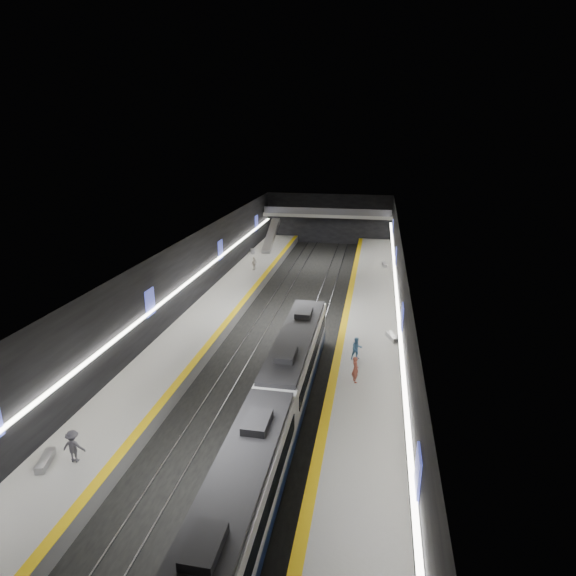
% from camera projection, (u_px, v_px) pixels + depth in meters
% --- Properties ---
extents(ground, '(70.00, 70.00, 0.00)m').
position_uv_depth(ground, '(289.00, 325.00, 45.88)').
color(ground, black).
rests_on(ground, ground).
extents(ceiling, '(20.00, 70.00, 0.04)m').
position_uv_depth(ceiling, '(289.00, 243.00, 43.36)').
color(ceiling, beige).
rests_on(ceiling, wall_left).
extents(wall_left, '(0.04, 70.00, 8.00)m').
position_uv_depth(wall_left, '(187.00, 279.00, 46.37)').
color(wall_left, black).
rests_on(wall_left, ground).
extents(wall_right, '(0.04, 70.00, 8.00)m').
position_uv_depth(wall_right, '(399.00, 291.00, 42.87)').
color(wall_right, black).
rests_on(wall_right, ground).
extents(wall_back, '(20.00, 0.04, 8.00)m').
position_uv_depth(wall_back, '(329.00, 219.00, 77.27)').
color(wall_back, black).
rests_on(wall_back, ground).
extents(platform_left, '(5.00, 70.00, 1.00)m').
position_uv_depth(platform_left, '(214.00, 315.00, 47.04)').
color(platform_left, slate).
rests_on(platform_left, ground).
extents(tile_surface_left, '(5.00, 70.00, 0.02)m').
position_uv_depth(tile_surface_left, '(213.00, 310.00, 46.88)').
color(tile_surface_left, '#9F9F9A').
rests_on(tile_surface_left, platform_left).
extents(tactile_strip_left, '(0.60, 70.00, 0.02)m').
position_uv_depth(tactile_strip_left, '(235.00, 311.00, 46.49)').
color(tactile_strip_left, yellow).
rests_on(tactile_strip_left, platform_left).
extents(platform_right, '(5.00, 70.00, 1.00)m').
position_uv_depth(platform_right, '(369.00, 326.00, 44.41)').
color(platform_right, slate).
rests_on(platform_right, ground).
extents(tile_surface_right, '(5.00, 70.00, 0.02)m').
position_uv_depth(tile_surface_right, '(369.00, 321.00, 44.25)').
color(tile_surface_right, '#9F9F9A').
rests_on(tile_surface_right, platform_right).
extents(tactile_strip_right, '(0.60, 70.00, 0.02)m').
position_uv_depth(tactile_strip_right, '(345.00, 319.00, 44.64)').
color(tactile_strip_right, yellow).
rests_on(tactile_strip_right, platform_right).
extents(rails, '(6.52, 70.00, 0.12)m').
position_uv_depth(rails, '(289.00, 324.00, 45.86)').
color(rails, gray).
rests_on(rails, ground).
extents(train, '(2.69, 30.05, 3.60)m').
position_uv_depth(train, '(274.00, 414.00, 27.67)').
color(train, '#0F1A37').
rests_on(train, ground).
extents(ad_posters, '(19.94, 53.50, 2.20)m').
position_uv_depth(ad_posters, '(291.00, 277.00, 45.40)').
color(ad_posters, '#4048C0').
rests_on(ad_posters, wall_left).
extents(cove_light_left, '(0.25, 68.60, 0.12)m').
position_uv_depth(cove_light_left, '(189.00, 281.00, 46.40)').
color(cove_light_left, white).
rests_on(cove_light_left, wall_left).
extents(cove_light_right, '(0.25, 68.60, 0.12)m').
position_uv_depth(cove_light_right, '(397.00, 293.00, 42.97)').
color(cove_light_right, white).
rests_on(cove_light_right, wall_right).
extents(mezzanine_bridge, '(20.00, 3.00, 1.50)m').
position_uv_depth(mezzanine_bridge, '(327.00, 215.00, 75.01)').
color(mezzanine_bridge, gray).
rests_on(mezzanine_bridge, wall_left).
extents(escalator, '(1.20, 7.50, 3.92)m').
position_uv_depth(escalator, '(271.00, 235.00, 70.53)').
color(escalator, '#99999E').
rests_on(escalator, platform_left).
extents(bench_left_near, '(0.96, 1.81, 0.43)m').
position_uv_depth(bench_left_near, '(45.00, 461.00, 25.26)').
color(bench_left_near, '#99999E').
rests_on(bench_left_near, platform_left).
extents(bench_left_far, '(1.02, 1.85, 0.44)m').
position_uv_depth(bench_left_far, '(252.00, 251.00, 68.34)').
color(bench_left_far, '#99999E').
rests_on(bench_left_far, platform_left).
extents(bench_right_near, '(1.10, 1.84, 0.43)m').
position_uv_depth(bench_right_near, '(392.00, 337.00, 40.25)').
color(bench_right_near, '#99999E').
rests_on(bench_right_near, platform_right).
extents(bench_right_far, '(0.66, 1.74, 0.41)m').
position_uv_depth(bench_right_far, '(384.00, 264.00, 61.77)').
color(bench_right_far, '#99999E').
rests_on(bench_right_far, platform_right).
extents(passenger_right_a, '(0.70, 0.82, 1.91)m').
position_uv_depth(passenger_right_a, '(355.00, 370.00, 33.27)').
color(passenger_right_a, '#AD5240').
rests_on(passenger_right_a, platform_right).
extents(passenger_right_b, '(1.06, 0.96, 1.78)m').
position_uv_depth(passenger_right_b, '(357.00, 349.00, 36.57)').
color(passenger_right_b, teal).
rests_on(passenger_right_b, platform_right).
extents(passenger_left_a, '(0.75, 1.08, 1.69)m').
position_uv_depth(passenger_left_a, '(254.00, 264.00, 59.77)').
color(passenger_left_a, silver).
rests_on(passenger_left_a, platform_left).
extents(passenger_left_b, '(1.25, 0.79, 1.85)m').
position_uv_depth(passenger_left_b, '(73.00, 447.00, 25.27)').
color(passenger_left_b, '#47464E').
rests_on(passenger_left_b, platform_left).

